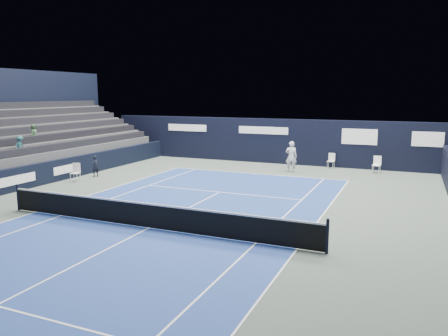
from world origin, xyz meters
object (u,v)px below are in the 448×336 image
object	(u,v)px
folding_chair_back_b	(377,163)
line_judge_chair	(76,171)
folding_chair_back_a	(331,160)
tennis_net	(148,215)
tennis_player	(291,157)

from	to	relation	value
folding_chair_back_b	line_judge_chair	bearing A→B (deg)	-141.22
folding_chair_back_a	tennis_net	xyz separation A→B (m)	(-3.84, -15.86, -0.05)
folding_chair_back_a	tennis_net	distance (m)	16.32
folding_chair_back_b	tennis_player	world-z (taller)	tennis_player
tennis_player	folding_chair_back_a	bearing A→B (deg)	50.21
tennis_net	folding_chair_back_a	bearing A→B (deg)	76.39
folding_chair_back_b	tennis_net	bearing A→B (deg)	-106.67
folding_chair_back_b	folding_chair_back_a	bearing A→B (deg)	172.89
folding_chair_back_a	tennis_net	size ratio (longest dim) A/B	0.08
line_judge_chair	tennis_player	distance (m)	12.79
line_judge_chair	tennis_net	world-z (taller)	tennis_net
folding_chair_back_b	tennis_net	xyz separation A→B (m)	(-6.73, -15.12, -0.09)
folding_chair_back_b	tennis_player	bearing A→B (deg)	-153.43
folding_chair_back_a	folding_chair_back_b	size ratio (longest dim) A/B	0.93
folding_chair_back_b	tennis_net	distance (m)	16.55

